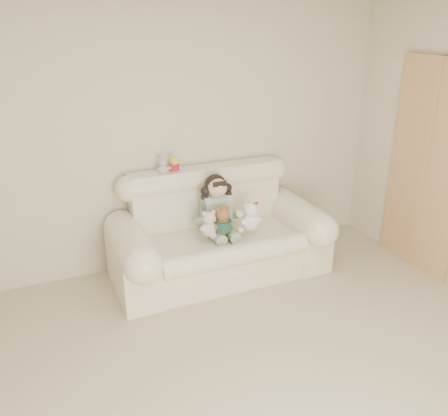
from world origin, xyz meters
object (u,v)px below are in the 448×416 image
seated_child (217,204)px  cream_teddy (209,221)px  white_cat (250,214)px  brown_teddy (223,218)px  sofa (220,227)px

seated_child → cream_teddy: seated_child is taller
white_cat → cream_teddy: (-0.42, 0.03, -0.02)m
seated_child → white_cat: bearing=-44.9°
seated_child → cream_teddy: size_ratio=2.01×
cream_teddy → brown_teddy: bearing=-9.0°
brown_teddy → cream_teddy: bearing=174.3°
sofa → white_cat: size_ratio=6.20×
cream_teddy → sofa: bearing=33.6°
sofa → cream_teddy: size_ratio=6.96×
seated_child → cream_teddy: (-0.17, -0.20, -0.07)m
white_cat → cream_teddy: size_ratio=1.12×
sofa → brown_teddy: (-0.03, -0.13, 0.15)m
sofa → white_cat: 0.33m
seated_child → brown_teddy: bearing=-101.5°
brown_teddy → white_cat: (0.28, -0.01, -0.00)m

